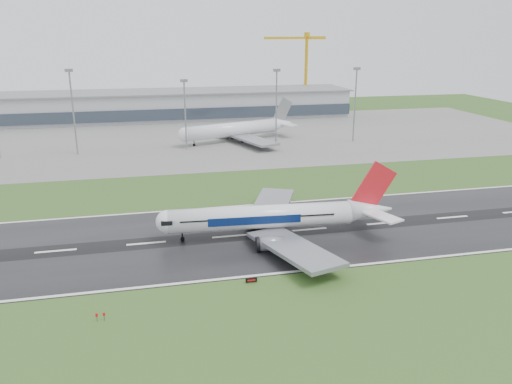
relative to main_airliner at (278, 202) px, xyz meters
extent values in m
plane|color=#2C4F1D|center=(-31.08, 2.15, -8.57)|extent=(520.00, 520.00, 0.00)
cube|color=black|center=(-31.08, 2.15, -8.52)|extent=(400.00, 45.00, 0.10)
cube|color=slate|center=(-31.08, 127.15, -8.53)|extent=(400.00, 130.00, 0.08)
cube|color=#9599A0|center=(-31.08, 187.15, -1.07)|extent=(240.00, 36.00, 15.00)
cylinder|color=gray|center=(-56.56, 102.15, 7.82)|extent=(0.64, 0.64, 32.76)
cylinder|color=gray|center=(-12.42, 102.15, 5.44)|extent=(0.64, 0.64, 28.00)
cylinder|color=gray|center=(26.79, 102.15, 7.23)|extent=(0.64, 0.64, 31.59)
cylinder|color=gray|center=(63.12, 102.15, 7.31)|extent=(0.64, 0.64, 31.75)
camera|label=1|loc=(-30.19, -110.27, 38.20)|focal=35.61mm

